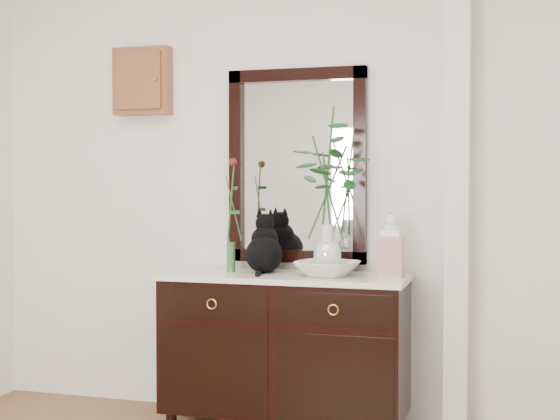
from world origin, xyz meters
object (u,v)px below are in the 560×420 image
(lotus_bowl, at_px, (327,269))
(ginger_jar, at_px, (391,244))
(cat, at_px, (264,243))
(sideboard, at_px, (285,343))

(lotus_bowl, distance_m, ginger_jar, 0.36)
(cat, bearing_deg, sideboard, -27.13)
(cat, xyz_separation_m, ginger_jar, (0.70, -0.01, 0.01))
(sideboard, bearing_deg, ginger_jar, 2.05)
(cat, relative_size, ginger_jar, 0.96)
(sideboard, distance_m, lotus_bowl, 0.48)
(cat, distance_m, lotus_bowl, 0.40)
(sideboard, xyz_separation_m, cat, (-0.13, 0.03, 0.54))
(lotus_bowl, bearing_deg, sideboard, 171.85)
(cat, xyz_separation_m, lotus_bowl, (0.37, -0.07, -0.13))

